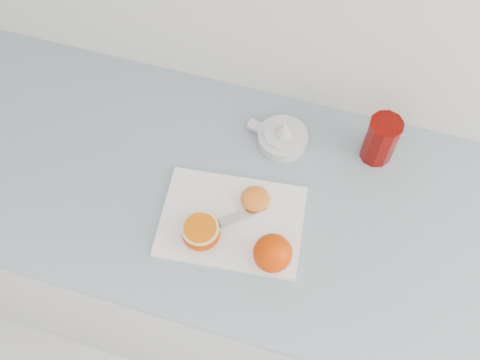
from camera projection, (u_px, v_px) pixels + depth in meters
The scene contains 8 objects.
counter at pixel (294, 277), 1.59m from camera, with size 2.63×0.64×0.89m.
cutting_board at pixel (232, 221), 1.18m from camera, with size 0.31×0.22×0.01m, color white.
whole_orange at pixel (273, 253), 1.09m from camera, with size 0.08×0.08×0.08m.
half_orange at pixel (201, 232), 1.14m from camera, with size 0.08×0.08×0.05m.
squeezed_shell at pixel (255, 199), 1.19m from camera, with size 0.06×0.06×0.03m.
paring_knife at pixel (209, 228), 1.16m from camera, with size 0.16×0.14×0.01m.
citrus_juicer at pixel (282, 136), 1.28m from camera, with size 0.15×0.12×0.08m.
red_tumbler at pixel (380, 141), 1.23m from camera, with size 0.08×0.08×0.13m.
Camera 1 is at (0.23, 1.14, 1.97)m, focal length 40.00 mm.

